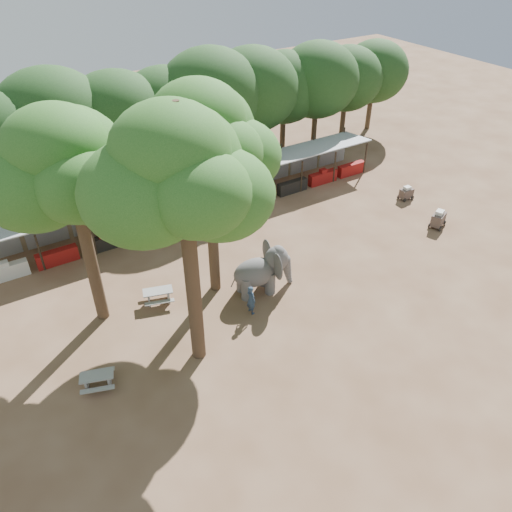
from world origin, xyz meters
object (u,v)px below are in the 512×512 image
yard_tree_left (65,169)px  picnic_table_far (158,294)px  picnic_table_near (97,379)px  cart_back (406,193)px  handler (251,300)px  yard_tree_center (177,176)px  cart_front (438,219)px  yard_tree_back (202,140)px  elephant (263,270)px

yard_tree_left → picnic_table_far: yard_tree_left is taller
picnic_table_near → picnic_table_far: 5.96m
picnic_table_far → cart_back: cart_back is taller
handler → picnic_table_near: (-8.22, -0.65, -0.37)m
yard_tree_center → cart_front: 20.50m
picnic_table_near → picnic_table_far: picnic_table_far is taller
yard_tree_center → handler: 9.23m
picnic_table_near → yard_tree_back: bearing=44.3°
picnic_table_near → cart_back: size_ratio=1.70×
yard_tree_center → cart_back: (19.47, 5.59, -8.72)m
cart_back → picnic_table_near: bearing=-166.0°
yard_tree_left → handler: yard_tree_left is taller
handler → cart_back: 16.37m
yard_tree_back → cart_front: (15.51, -2.17, -7.96)m
yard_tree_center → picnic_table_far: size_ratio=6.46×
yard_tree_back → handler: 8.28m
elephant → handler: elephant is taller
yard_tree_left → picnic_table_near: bearing=-107.8°
yard_tree_back → picnic_table_near: (-7.47, -3.60, -8.07)m
yard_tree_back → handler: yard_tree_back is taller
cart_back → cart_front: bearing=-102.6°
cart_front → cart_back: cart_front is taller
picnic_table_near → cart_back: (23.94, 5.19, 0.02)m
cart_front → elephant: bearing=155.5°
yard_tree_center → handler: yard_tree_center is taller
handler → picnic_table_near: 8.26m
picnic_table_near → picnic_table_far: (4.48, 3.93, 0.03)m
yard_tree_center → picnic_table_near: bearing=174.8°
elephant → picnic_table_near: bearing=-158.8°
yard_tree_center → cart_back: size_ratio=11.58×
yard_tree_left → elephant: (8.26, -2.69, -6.87)m
picnic_table_far → yard_tree_back: bearing=10.2°
cart_front → yard_tree_center: bearing=163.2°
picnic_table_near → yard_tree_center: bearing=13.5°
picnic_table_far → cart_back: (19.46, 1.26, -0.01)m
elephant → cart_front: size_ratio=2.51×
picnic_table_near → cart_back: bearing=30.9°
yard_tree_left → elephant: bearing=-18.0°
yard_tree_left → elephant: size_ratio=3.10×
yard_tree_left → handler: bearing=-30.3°
yard_tree_center → cart_back: yard_tree_center is taller
picnic_table_far → cart_back: bearing=20.3°
yard_tree_back → yard_tree_left: bearing=170.5°
elephant → handler: bearing=-130.2°
yard_tree_left → cart_front: yard_tree_left is taller
yard_tree_left → handler: (6.75, -3.95, -7.36)m
handler → yard_tree_back: bearing=9.9°
handler → picnic_table_far: 4.99m
handler → picnic_table_far: bearing=44.4°
cart_back → yard_tree_center: bearing=-162.2°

